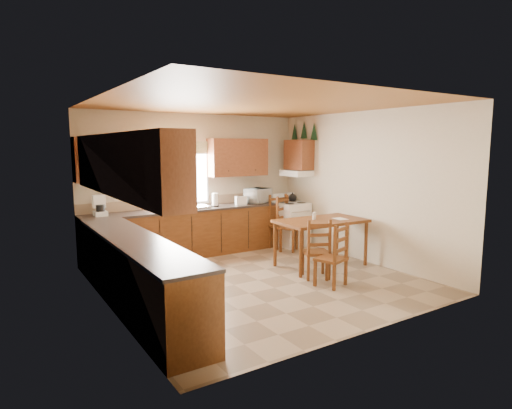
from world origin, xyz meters
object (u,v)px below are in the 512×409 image
microwave (258,196)px  chair_far_right (283,222)px  stove (291,224)px  chair_far_left (290,223)px  chair_near_right (316,248)px  dining_table (321,243)px  chair_near_left (331,254)px

microwave → chair_far_right: size_ratio=0.45×
stove → chair_far_left: bearing=-134.1°
microwave → chair_far_right: microwave is taller
chair_near_right → chair_far_left: chair_far_left is taller
chair_far_left → chair_far_right: bearing=99.0°
microwave → chair_far_left: size_ratio=0.46×
dining_table → chair_near_left: chair_near_left is taller
microwave → chair_near_left: (-0.47, -2.71, -0.59)m
stove → chair_near_left: chair_near_left is taller
chair_near_right → chair_far_right: size_ratio=0.87×
dining_table → microwave: bearing=96.3°
stove → chair_far_right: chair_far_right is taller
stove → chair_far_left: 0.40m
chair_far_right → chair_near_left: bearing=-109.3°
dining_table → chair_far_right: size_ratio=1.40×
dining_table → chair_far_right: (0.18, 1.35, 0.14)m
chair_near_left → chair_far_left: bearing=-128.9°
stove → chair_near_left: (-1.11, -2.43, 0.03)m
chair_near_left → chair_near_right: (0.08, 0.43, -0.00)m
chair_far_left → chair_far_right: (-0.08, 0.12, 0.01)m
chair_near_left → chair_far_right: size_ratio=0.87×
stove → chair_far_right: bearing=-156.1°
chair_near_left → chair_far_right: bearing=-126.0°
chair_far_left → dining_table: bearing=-125.3°
microwave → chair_far_left: microwave is taller
dining_table → chair_far_right: 1.37m
stove → chair_far_right: size_ratio=0.81×
stove → dining_table: (-0.51, -1.53, -0.04)m
chair_far_right → microwave: bearing=124.2°
chair_far_left → chair_far_right: 0.15m
dining_table → chair_far_left: chair_far_left is taller
stove → chair_near_right: (-1.03, -2.00, 0.03)m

